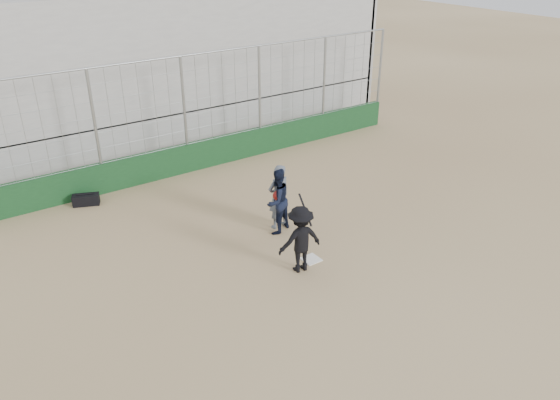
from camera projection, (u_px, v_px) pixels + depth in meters
ground at (311, 260)px, 14.08m from camera, size 90.00×90.00×0.00m
home_plate at (311, 259)px, 14.08m from camera, size 0.44×0.44×0.02m
backstop at (187, 145)px, 18.79m from camera, size 18.10×0.25×4.04m
bleachers at (128, 62)px, 21.54m from camera, size 20.25×6.70×6.98m
batter_at_plate at (300, 239)px, 13.30m from camera, size 1.21×0.84×1.90m
catcher_crouched at (278, 211)px, 15.11m from camera, size 1.12×1.00×1.26m
umpire at (279, 200)px, 15.26m from camera, size 0.72×0.49×1.72m
equipment_bag at (86, 200)px, 16.80m from camera, size 0.86×0.62×0.38m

